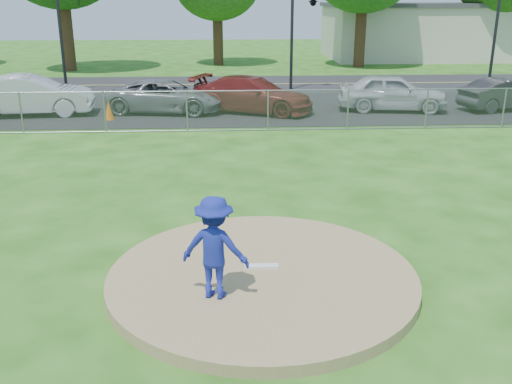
% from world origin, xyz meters
% --- Properties ---
extents(ground, '(120.00, 120.00, 0.00)m').
position_xyz_m(ground, '(0.00, 10.00, 0.00)').
color(ground, '#205612').
rests_on(ground, ground).
extents(pitchers_mound, '(5.40, 5.40, 0.20)m').
position_xyz_m(pitchers_mound, '(0.00, 0.00, 0.10)').
color(pitchers_mound, '#917A4F').
rests_on(pitchers_mound, ground).
extents(pitching_rubber, '(0.60, 0.15, 0.04)m').
position_xyz_m(pitching_rubber, '(0.00, 0.20, 0.22)').
color(pitching_rubber, white).
rests_on(pitching_rubber, pitchers_mound).
extents(chain_link_fence, '(40.00, 0.06, 1.50)m').
position_xyz_m(chain_link_fence, '(0.00, 12.00, 0.75)').
color(chain_link_fence, gray).
rests_on(chain_link_fence, ground).
extents(parking_lot, '(50.00, 8.00, 0.01)m').
position_xyz_m(parking_lot, '(0.00, 16.50, 0.01)').
color(parking_lot, black).
rests_on(parking_lot, ground).
extents(street, '(60.00, 7.00, 0.01)m').
position_xyz_m(street, '(0.00, 24.00, 0.00)').
color(street, black).
rests_on(street, ground).
extents(commercial_building, '(16.40, 9.40, 4.30)m').
position_xyz_m(commercial_building, '(16.00, 38.00, 2.16)').
color(commercial_building, '#BDB9A1').
rests_on(commercial_building, ground).
extents(traffic_signal_left, '(1.28, 0.20, 5.60)m').
position_xyz_m(traffic_signal_left, '(-8.76, 22.00, 3.36)').
color(traffic_signal_left, black).
rests_on(traffic_signal_left, ground).
extents(traffic_signal_center, '(1.42, 2.48, 5.60)m').
position_xyz_m(traffic_signal_center, '(3.97, 22.00, 4.61)').
color(traffic_signal_center, black).
rests_on(traffic_signal_center, ground).
extents(traffic_signal_right, '(1.28, 0.20, 5.60)m').
position_xyz_m(traffic_signal_right, '(14.24, 22.00, 3.36)').
color(traffic_signal_right, black).
rests_on(traffic_signal_right, ground).
extents(pitcher, '(1.22, 0.90, 1.69)m').
position_xyz_m(pitcher, '(-0.80, -0.77, 1.04)').
color(pitcher, navy).
rests_on(pitcher, pitchers_mound).
extents(traffic_cone, '(0.40, 0.40, 0.77)m').
position_xyz_m(traffic_cone, '(-5.31, 14.30, 0.39)').
color(traffic_cone, orange).
rests_on(traffic_cone, parking_lot).
extents(parked_car_white, '(5.21, 2.24, 1.67)m').
position_xyz_m(parked_car_white, '(-8.73, 15.45, 0.85)').
color(parked_car_white, silver).
rests_on(parked_car_white, parking_lot).
extents(parked_car_gray, '(5.27, 3.04, 1.38)m').
position_xyz_m(parked_car_gray, '(-3.12, 15.79, 0.70)').
color(parked_car_gray, slate).
rests_on(parked_car_gray, parking_lot).
extents(parked_car_darkred, '(5.68, 4.06, 1.53)m').
position_xyz_m(parked_car_darkred, '(0.60, 15.59, 0.77)').
color(parked_car_darkred, maroon).
rests_on(parked_car_darkred, parking_lot).
extents(parked_car_pearl, '(4.92, 2.60, 1.60)m').
position_xyz_m(parked_car_pearl, '(6.73, 15.63, 0.81)').
color(parked_car_pearl, silver).
rests_on(parked_car_pearl, parking_lot).
extents(parked_car_charcoal, '(4.37, 2.42, 1.37)m').
position_xyz_m(parked_car_charcoal, '(11.80, 15.51, 0.69)').
color(parked_car_charcoal, '#242426').
rests_on(parked_car_charcoal, parking_lot).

